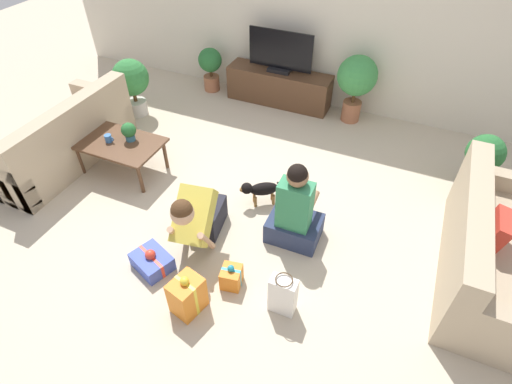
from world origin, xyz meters
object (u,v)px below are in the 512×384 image
Objects in this scene: tv_console at (279,87)px; tv at (280,54)px; person_sitting at (295,213)px; gift_box_a at (187,295)px; mug at (109,138)px; person_kneeling at (198,216)px; dog at (260,189)px; sofa_left at (61,140)px; potted_plant_back_left at (210,65)px; gift_box_b at (231,277)px; potted_plant_corner_right at (483,158)px; potted_plant_corner_left at (131,81)px; sofa_right at (492,254)px; gift_box_c at (152,261)px; coffee_table at (119,145)px; tabletop_plant at (129,131)px; gift_bag_a at (283,295)px.

tv is (-0.00, 0.00, 0.51)m from tv_console.
person_sitting is (1.15, -2.52, 0.10)m from tv_console.
mug is at bearing 144.16° from gift_box_a.
dog is at bearing 57.72° from person_kneeling.
sofa_left is at bearing -118.30° from dog.
potted_plant_back_left is 5.63× the size of mug.
person_kneeling is at bearing 147.14° from gift_box_b.
mug is (-2.36, 0.18, 0.10)m from person_sitting.
potted_plant_corner_right is 3.47m from gift_box_a.
sofa_right is at bearing -12.93° from potted_plant_corner_left.
gift_box_c is 1.69m from mug.
person_sitting reaches higher than coffee_table.
gift_box_b is at bearing -26.66° from coffee_table.
coffee_table is 1.21× the size of potted_plant_corner_left.
tabletop_plant reaches higher than tv_console.
potted_plant_corner_left is (-1.77, -1.14, -0.25)m from tv.
person_sitting is at bearing -47.36° from potted_plant_back_left.
coffee_table is 1.34m from potted_plant_corner_left.
coffee_table reaches higher than gift_box_c.
gift_box_c is (1.82, -2.25, -0.43)m from potted_plant_corner_left.
tv_console is at bearing 32.87° from potted_plant_corner_left.
potted_plant_corner_right is 1.64× the size of gift_bag_a.
person_kneeling is at bearing -83.88° from tv.
dog is at bearing -149.87° from potted_plant_corner_right.
coffee_table is 1.16× the size of person_kneeling.
coffee_table is 1.62m from gift_box_c.
potted_plant_back_left is 0.79× the size of person_kneeling.
potted_plant_back_left reaches higher than gift_box_a.
sofa_left is 2.26× the size of potted_plant_corner_left.
tabletop_plant is (-1.60, 1.43, 0.35)m from gift_box_a.
sofa_left is 2.75× the size of potted_plant_back_left.
potted_plant_back_left is at bearing 161.58° from sofa_left.
potted_plant_corner_left reaches higher than mug.
dog is at bearing 95.41° from sofa_left.
tv_console reaches higher than gift_box_b.
coffee_table is at bearing -89.55° from potted_plant_back_left.
tabletop_plant is at bearing 131.43° from gift_box_c.
potted_plant_corner_right reaches higher than dog.
person_kneeling is (0.32, -2.94, -0.40)m from tv.
sofa_left is at bearing 164.49° from gift_bag_a.
tv is 2.65m from mug.
gift_box_a is (0.60, -3.64, -0.58)m from tv.
gift_box_a is (2.36, -2.50, -0.33)m from potted_plant_corner_left.
coffee_table is 2.17m from gift_box_a.
person_sitting is (2.91, -1.37, -0.16)m from potted_plant_corner_left.
sofa_right is 4.24× the size of gift_box_c.
tv is 2.23× the size of gift_box_a.
person_sitting is at bearing -65.51° from tv_console.
gift_box_b is 2.16m from tabletop_plant.
gift_box_c is (1.16, -1.10, -0.29)m from coffee_table.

